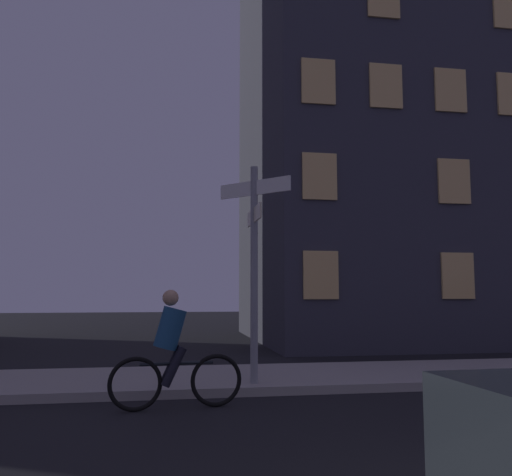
% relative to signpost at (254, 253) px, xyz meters
% --- Properties ---
extents(sidewalk_kerb, '(40.00, 2.57, 0.14)m').
position_rel_signpost_xyz_m(sidewalk_kerb, '(1.05, 0.92, -2.14)').
color(sidewalk_kerb, '#9E9991').
rests_on(sidewalk_kerb, ground_plane).
extents(signpost, '(1.01, 1.26, 3.49)m').
position_rel_signpost_xyz_m(signpost, '(0.00, 0.00, 0.00)').
color(signpost, gray).
rests_on(signpost, sidewalk_kerb).
extents(cyclist, '(1.81, 0.37, 1.61)m').
position_rel_signpost_xyz_m(cyclist, '(-1.28, -1.02, -1.46)').
color(cyclist, black).
rests_on(cyclist, ground_plane).
extents(building_right_block, '(9.22, 8.55, 15.49)m').
position_rel_signpost_xyz_m(building_right_block, '(6.06, 8.53, 5.53)').
color(building_right_block, '#383842').
rests_on(building_right_block, ground_plane).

